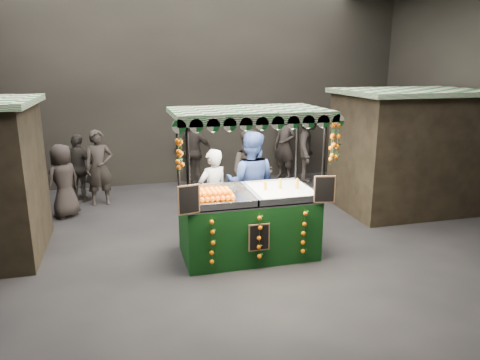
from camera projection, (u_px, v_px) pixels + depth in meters
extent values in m
plane|color=black|center=(227.00, 255.00, 7.62)|extent=(12.00, 12.00, 0.00)
cube|color=black|center=(182.00, 88.00, 11.66)|extent=(12.00, 0.10, 5.00)
cube|color=black|center=(447.00, 194.00, 2.31)|extent=(12.00, 0.10, 5.00)
cube|color=black|center=(407.00, 152.00, 9.79)|extent=(2.80, 2.00, 2.50)
cube|color=#104B1B|center=(413.00, 92.00, 9.46)|extent=(3.00, 2.20, 0.10)
cube|color=black|center=(248.00, 226.00, 7.53)|extent=(2.17, 1.18, 0.99)
cube|color=silver|center=(248.00, 197.00, 7.40)|extent=(2.17, 1.18, 0.04)
cylinder|color=black|center=(189.00, 202.00, 6.57)|extent=(0.05, 0.05, 2.37)
cylinder|color=black|center=(322.00, 191.00, 7.09)|extent=(0.05, 0.05, 2.37)
cylinder|color=black|center=(179.00, 182.00, 7.62)|extent=(0.05, 0.05, 2.37)
cylinder|color=black|center=(296.00, 175.00, 8.14)|extent=(0.05, 0.05, 2.37)
cube|color=#104B1B|center=(248.00, 111.00, 7.04)|extent=(2.42, 1.43, 0.08)
cube|color=silver|center=(282.00, 191.00, 7.53)|extent=(0.97, 1.07, 0.08)
cube|color=black|center=(189.00, 200.00, 6.50)|extent=(0.33, 0.09, 0.43)
cube|color=black|center=(325.00, 189.00, 7.02)|extent=(0.33, 0.09, 0.43)
cube|color=black|center=(259.00, 237.00, 6.93)|extent=(0.34, 0.02, 0.43)
imported|color=gray|center=(213.00, 194.00, 8.23)|extent=(0.71, 0.60, 1.65)
imported|color=navy|center=(251.00, 183.00, 8.36)|extent=(1.16, 1.04, 1.95)
imported|color=#2B2623|center=(99.00, 168.00, 10.12)|extent=(0.66, 0.47, 1.71)
imported|color=black|center=(251.00, 174.00, 9.30)|extent=(1.10, 1.00, 1.84)
imported|color=#2A2622|center=(79.00, 168.00, 10.36)|extent=(0.98, 0.84, 1.58)
imported|color=#2B2623|center=(308.00, 146.00, 12.08)|extent=(1.22, 1.45, 1.94)
imported|color=black|center=(63.00, 181.00, 9.31)|extent=(0.89, 0.88, 1.55)
imported|color=#2B2622|center=(367.00, 156.00, 11.63)|extent=(1.43, 1.38, 1.63)
imported|color=#2D2725|center=(285.00, 145.00, 12.35)|extent=(0.73, 0.82, 1.87)
imported|color=#2E2925|center=(194.00, 152.00, 11.74)|extent=(1.13, 0.81, 1.78)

